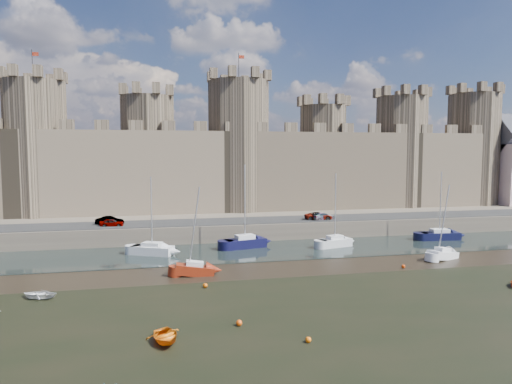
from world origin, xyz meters
TOP-DOWN VIEW (x-y plane):
  - ground at (0.00, 0.00)m, footprint 160.00×160.00m
  - seaweed_patch at (0.00, -6.00)m, footprint 70.00×34.00m
  - water_channel at (0.00, 24.00)m, footprint 160.00×12.00m
  - quay at (0.00, 60.00)m, footprint 160.00×60.00m
  - road at (0.00, 34.00)m, footprint 160.00×7.00m
  - castle at (-0.64, 48.00)m, footprint 108.50×11.00m
  - car_0 at (-18.85, 32.77)m, footprint 3.33×1.59m
  - car_1 at (-19.27, 34.23)m, footprint 4.07×2.26m
  - car_2 at (12.46, 32.67)m, footprint 4.24×2.76m
  - car_3 at (11.77, 32.78)m, footprint 4.45×2.39m
  - sailboat_0 at (-13.25, 24.53)m, footprint 5.62×4.07m
  - sailboat_1 at (-1.08, 26.11)m, footprint 5.93×3.42m
  - sailboat_2 at (11.00, 24.18)m, footprint 4.94×2.87m
  - sailboat_3 at (28.06, 25.84)m, footprint 5.87×2.68m
  - sailboat_4 at (-8.75, 13.93)m, footprint 4.09×1.77m
  - sailboat_5 at (21.15, 14.91)m, footprint 4.51×3.06m
  - dinghy_0 at (-12.06, -2.92)m, footprint 2.99×3.73m
  - dinghy_6 at (-22.91, 9.20)m, footprint 3.74×3.36m
  - buoy_1 at (-8.14, 9.20)m, footprint 0.46×0.46m
  - buoy_2 at (-2.57, -4.85)m, footprint 0.41×0.41m
  - buoy_3 at (14.25, 12.00)m, footprint 0.40×0.40m
  - buoy_4 at (-6.64, -0.93)m, footprint 0.47×0.47m

SIDE VIEW (x-z plane):
  - ground at x=0.00m, z-range 0.00..0.00m
  - seaweed_patch at x=0.00m, z-range 0.00..0.01m
  - water_channel at x=0.00m, z-range 0.00..0.08m
  - buoy_3 at x=14.25m, z-range 0.00..0.40m
  - buoy_2 at x=-2.57m, z-range 0.00..0.41m
  - buoy_1 at x=-8.14m, z-range 0.00..0.46m
  - buoy_4 at x=-6.64m, z-range 0.00..0.47m
  - dinghy_6 at x=-22.91m, z-range 0.00..0.64m
  - dinghy_0 at x=-12.06m, z-range 0.00..0.69m
  - sailboat_5 at x=21.15m, z-range -3.86..5.21m
  - sailboat_4 at x=-8.75m, z-range -3.98..5.39m
  - sailboat_0 at x=-13.25m, z-range -4.14..5.68m
  - sailboat_3 at x=28.06m, z-range -4.23..5.78m
  - sailboat_2 at x=11.00m, z-range -4.20..5.81m
  - sailboat_1 at x=-1.08m, z-range -4.73..6.45m
  - quay at x=0.00m, z-range 0.00..2.50m
  - road at x=0.00m, z-range 2.50..2.60m
  - car_0 at x=-18.85m, z-range 2.50..3.60m
  - car_2 at x=12.46m, z-range 2.50..3.64m
  - car_3 at x=11.77m, z-range 2.50..3.69m
  - car_1 at x=-19.27m, z-range 2.50..3.77m
  - castle at x=-0.64m, z-range -2.83..26.17m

